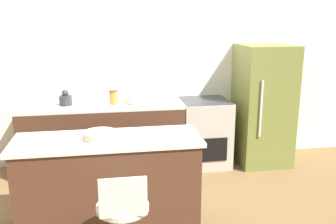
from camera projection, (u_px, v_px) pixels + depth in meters
ground_plane at (130, 178)px, 4.67m from camera, size 14.00×14.00×0.00m
wall_back at (124, 68)px, 4.99m from camera, size 8.00×0.06×2.60m
back_counter at (103, 138)px, 4.83m from camera, size 2.03×0.62×0.89m
kitchen_island at (109, 182)px, 3.53m from camera, size 1.72×0.61×0.89m
oven_range at (204, 132)px, 5.04m from camera, size 0.64×0.63×0.89m
refrigerator at (263, 105)px, 5.04m from camera, size 0.68×0.72×1.61m
stool_chair at (123, 224)px, 2.90m from camera, size 0.41×0.41×0.86m
kettle at (66, 99)px, 4.64m from camera, size 0.16×0.16×0.20m
mixing_bowl at (134, 99)px, 4.78m from camera, size 0.25×0.25×0.10m
canister_jar at (114, 97)px, 4.73m from camera, size 0.11×0.11×0.17m
fruit_bowl at (100, 135)px, 3.39m from camera, size 0.31×0.31×0.07m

